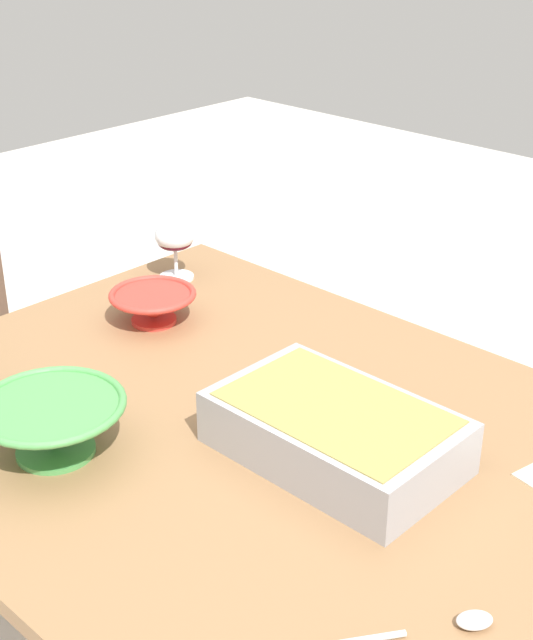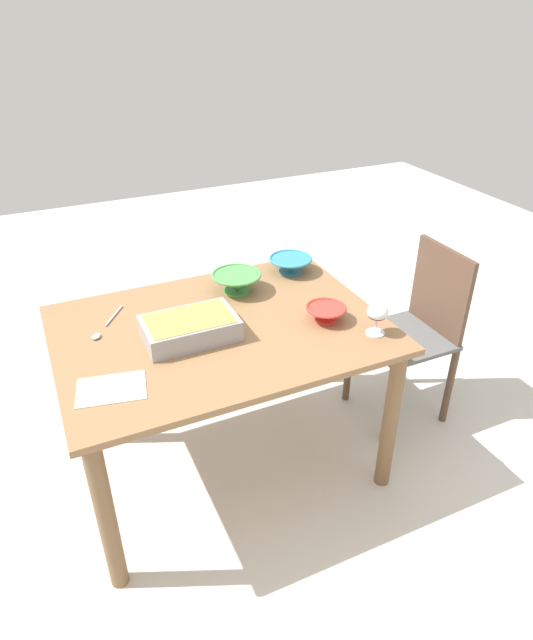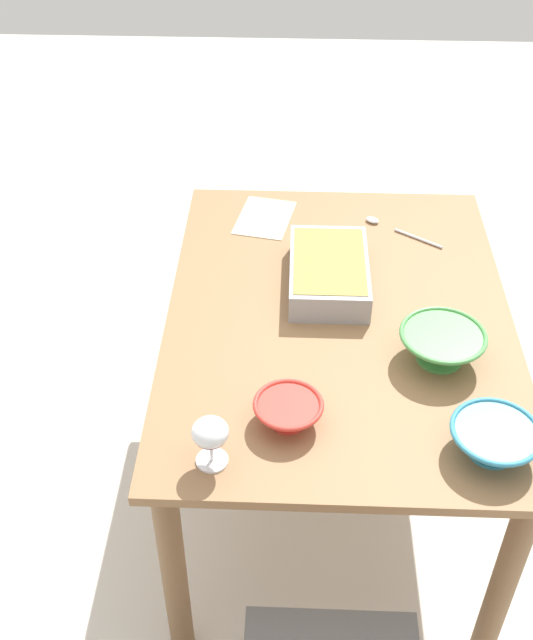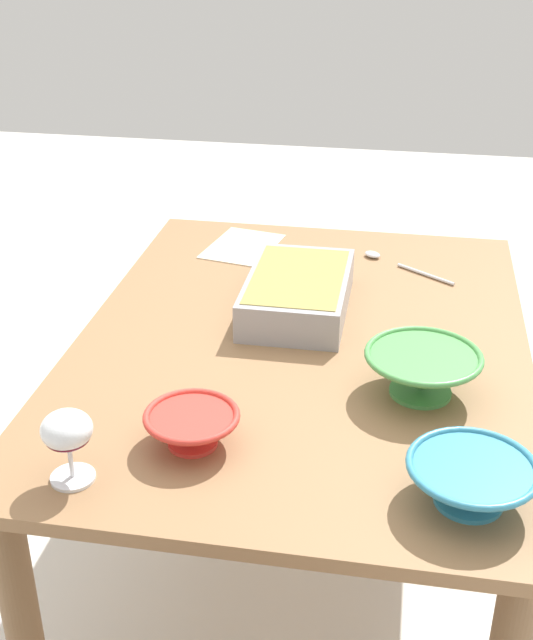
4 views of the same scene
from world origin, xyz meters
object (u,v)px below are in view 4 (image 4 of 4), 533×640
at_px(wine_glass, 67,434).
at_px(serving_spoon, 391,261).
at_px(casserole_dish, 298,291).
at_px(napkin, 242,246).
at_px(small_bowl, 471,480).
at_px(dining_table, 301,383).
at_px(mixing_bowl, 192,426).
at_px(serving_bowl, 422,371).

relative_size(wine_glass, serving_spoon, 0.55).
height_order(casserole_dish, napkin, casserole_dish).
bearing_deg(serving_spoon, small_bowl, -170.03).
distance_m(dining_table, wine_glass, 0.65).
relative_size(serving_spoon, napkin, 1.02).
xyz_separation_m(serving_spoon, napkin, (0.04, 0.40, -0.01)).
bearing_deg(serving_spoon, casserole_dish, 146.44).
distance_m(mixing_bowl, serving_spoon, 0.89).
bearing_deg(small_bowl, dining_table, 34.38).
xyz_separation_m(dining_table, small_bowl, (-0.48, -0.33, 0.15)).
bearing_deg(serving_bowl, serving_spoon, 7.69).
relative_size(casserole_dish, small_bowl, 1.73).
bearing_deg(serving_bowl, casserole_dish, 42.41).
height_order(wine_glass, serving_spoon, wine_glass).
bearing_deg(casserole_dish, mixing_bowl, 168.95).
height_order(mixing_bowl, napkin, mixing_bowl).
bearing_deg(wine_glass, dining_table, -29.48).
height_order(wine_glass, napkin, wine_glass).
bearing_deg(mixing_bowl, wine_glass, 126.97).
relative_size(casserole_dish, mixing_bowl, 2.14).
xyz_separation_m(mixing_bowl, serving_bowl, (0.23, -0.39, 0.01)).
relative_size(casserole_dish, serving_bowl, 1.61).
bearing_deg(napkin, serving_bowl, -143.71).
xyz_separation_m(wine_glass, casserole_dish, (0.67, -0.27, -0.04)).
distance_m(dining_table, serving_spoon, 0.48).
bearing_deg(serving_spoon, mixing_bowl, 160.10).
bearing_deg(casserole_dish, small_bowl, -149.69).
relative_size(mixing_bowl, serving_spoon, 0.71).
height_order(serving_spoon, napkin, serving_spoon).
distance_m(casserole_dish, serving_bowl, 0.42).
bearing_deg(wine_glass, serving_spoon, -26.07).
height_order(small_bowl, serving_bowl, serving_bowl).
distance_m(wine_glass, mixing_bowl, 0.22).
xyz_separation_m(casserole_dish, serving_spoon, (0.30, -0.20, -0.04)).
relative_size(dining_table, casserole_dish, 3.62).
bearing_deg(small_bowl, casserole_dish, 30.31).
bearing_deg(mixing_bowl, serving_bowl, -58.81).
distance_m(casserole_dish, serving_spoon, 0.36).
xyz_separation_m(wine_glass, serving_spoon, (0.97, -0.47, -0.08)).
bearing_deg(casserole_dish, napkin, 29.88).
bearing_deg(casserole_dish, wine_glass, 157.65).
bearing_deg(dining_table, small_bowl, -145.62).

